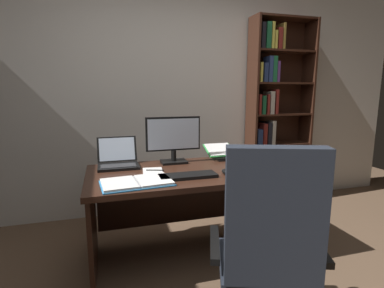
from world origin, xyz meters
The scene contains 12 objects.
wall_back centered at (0.00, 1.89, 1.27)m, with size 5.64×0.12×2.54m, color beige.
desk centered at (-0.12, 0.85, 0.54)m, with size 1.70×0.82×0.74m.
bookshelf centered at (1.10, 1.68, 1.05)m, with size 0.76×0.26×2.16m.
office_chair centered at (-0.02, -0.15, 0.47)m, with size 0.70×0.63×1.11m.
monitor centered at (-0.25, 1.06, 0.94)m, with size 0.47×0.16×0.40m.
laptop centered at (-0.72, 1.06, 0.79)m, with size 0.33×0.30×0.23m.
keyboard centered at (-0.25, 0.59, 0.75)m, with size 0.42×0.15×0.02m, color black.
computer_mouse centered at (0.05, 0.59, 0.76)m, with size 0.06×0.10×0.04m, color black.
reading_stand_with_book centered at (0.21, 1.12, 0.80)m, with size 0.26×0.28×0.12m.
open_binder centered at (-0.62, 0.54, 0.75)m, with size 0.50×0.33×0.02m.
notepad centered at (-0.47, 0.81, 0.74)m, with size 0.15×0.21×0.01m, color white.
pen centered at (-0.45, 0.81, 0.75)m, with size 0.01×0.01×0.14m, color black.
Camera 1 is at (-0.81, -1.42, 1.36)m, focal length 28.00 mm.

